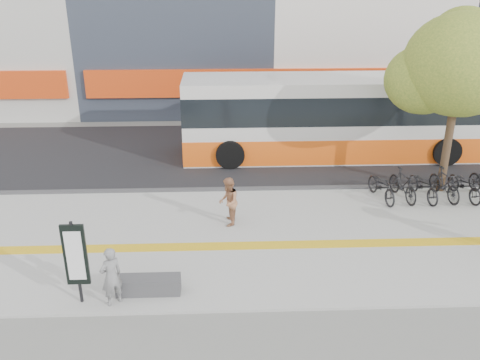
{
  "coord_description": "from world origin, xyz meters",
  "views": [
    {
      "loc": [
        -0.74,
        -12.1,
        7.82
      ],
      "look_at": [
        -0.18,
        2.0,
        1.75
      ],
      "focal_mm": 38.68,
      "sensor_mm": 36.0,
      "label": 1
    }
  ],
  "objects_px": {
    "bus": "(334,120)",
    "pedestrian_tan": "(228,202)",
    "seated_woman": "(111,276)",
    "bench": "(149,285)",
    "street_tree": "(458,67)",
    "signboard": "(75,256)"
  },
  "relations": [
    {
      "from": "street_tree",
      "to": "pedestrian_tan",
      "type": "bearing_deg",
      "value": -162.39
    },
    {
      "from": "seated_woman",
      "to": "pedestrian_tan",
      "type": "bearing_deg",
      "value": -165.1
    },
    {
      "from": "signboard",
      "to": "bench",
      "type": "bearing_deg",
      "value": 10.81
    },
    {
      "from": "signboard",
      "to": "seated_woman",
      "type": "bearing_deg",
      "value": -6.74
    },
    {
      "from": "bus",
      "to": "seated_woman",
      "type": "relative_size",
      "value": 8.17
    },
    {
      "from": "bus",
      "to": "seated_woman",
      "type": "xyz_separation_m",
      "value": [
        -7.41,
        -10.1,
        -0.78
      ]
    },
    {
      "from": "bus",
      "to": "pedestrian_tan",
      "type": "height_order",
      "value": "bus"
    },
    {
      "from": "signboard",
      "to": "street_tree",
      "type": "relative_size",
      "value": 0.35
    },
    {
      "from": "signboard",
      "to": "pedestrian_tan",
      "type": "relative_size",
      "value": 1.41
    },
    {
      "from": "bench",
      "to": "seated_woman",
      "type": "bearing_deg",
      "value": -153.43
    },
    {
      "from": "bench",
      "to": "bus",
      "type": "distance_m",
      "value": 11.81
    },
    {
      "from": "street_tree",
      "to": "pedestrian_tan",
      "type": "distance_m",
      "value": 8.88
    },
    {
      "from": "seated_woman",
      "to": "pedestrian_tan",
      "type": "xyz_separation_m",
      "value": [
        2.87,
        3.97,
        0.01
      ]
    },
    {
      "from": "signboard",
      "to": "street_tree",
      "type": "distance_m",
      "value": 13.4
    },
    {
      "from": "bench",
      "to": "street_tree",
      "type": "distance_m",
      "value": 12.23
    },
    {
      "from": "pedestrian_tan",
      "to": "bench",
      "type": "bearing_deg",
      "value": -26.93
    },
    {
      "from": "bus",
      "to": "seated_woman",
      "type": "bearing_deg",
      "value": -126.26
    },
    {
      "from": "street_tree",
      "to": "seated_woman",
      "type": "relative_size",
      "value": 4.11
    },
    {
      "from": "bus",
      "to": "pedestrian_tan",
      "type": "bearing_deg",
      "value": -126.54
    },
    {
      "from": "seated_woman",
      "to": "bench",
      "type": "bearing_deg",
      "value": 167.3
    },
    {
      "from": "bus",
      "to": "seated_woman",
      "type": "height_order",
      "value": "bus"
    },
    {
      "from": "street_tree",
      "to": "bus",
      "type": "distance_m",
      "value": 5.65
    }
  ]
}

